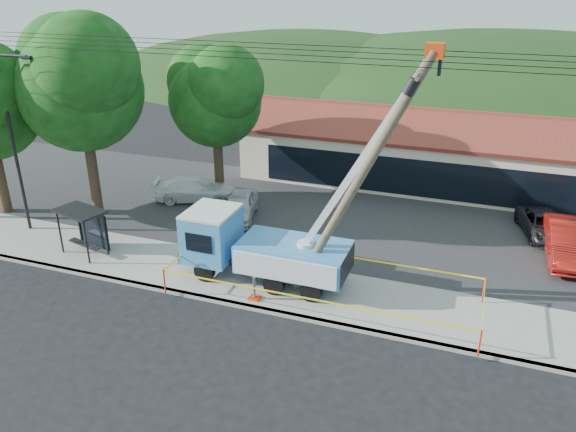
% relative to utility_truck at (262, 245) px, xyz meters
% --- Properties ---
extents(ground, '(120.00, 120.00, 0.00)m').
position_rel_utility_truck_xyz_m(ground, '(0.71, -4.34, -1.73)').
color(ground, black).
rests_on(ground, ground).
extents(curb, '(60.00, 0.25, 0.15)m').
position_rel_utility_truck_xyz_m(curb, '(0.71, -2.24, -1.66)').
color(curb, gray).
rests_on(curb, ground).
extents(sidewalk, '(60.00, 4.00, 0.15)m').
position_rel_utility_truck_xyz_m(sidewalk, '(0.71, -0.34, -1.66)').
color(sidewalk, gray).
rests_on(sidewalk, ground).
extents(parking_lot, '(60.00, 12.00, 0.10)m').
position_rel_utility_truck_xyz_m(parking_lot, '(0.71, 7.66, -1.68)').
color(parking_lot, '#28282B').
rests_on(parking_lot, ground).
extents(strip_mall, '(22.50, 8.53, 4.67)m').
position_rel_utility_truck_xyz_m(strip_mall, '(4.71, 15.64, 0.15)').
color(strip_mall, beige).
rests_on(strip_mall, ground).
extents(streetlight, '(2.13, 0.22, 9.00)m').
position_rel_utility_truck_xyz_m(streetlight, '(-13.08, 0.66, 3.57)').
color(streetlight, black).
rests_on(streetlight, ground).
extents(tree_west_near, '(7.56, 6.72, 10.80)m').
position_rel_utility_truck_xyz_m(tree_west_near, '(-11.29, 3.66, 5.79)').
color(tree_west_near, '#332316').
rests_on(tree_west_near, ground).
extents(tree_lot, '(6.30, 5.60, 8.94)m').
position_rel_utility_truck_xyz_m(tree_lot, '(-6.29, 8.66, 4.48)').
color(tree_lot, '#332316').
rests_on(tree_lot, ground).
extents(hill_west, '(78.40, 56.00, 28.00)m').
position_rel_utility_truck_xyz_m(hill_west, '(-14.29, 50.66, -1.73)').
color(hill_west, '#183413').
rests_on(hill_west, ground).
extents(hill_center, '(89.60, 64.00, 32.00)m').
position_rel_utility_truck_xyz_m(hill_center, '(10.71, 50.66, -1.73)').
color(hill_center, '#183413').
rests_on(hill_center, ground).
extents(utility_truck, '(10.14, 3.85, 10.11)m').
position_rel_utility_truck_xyz_m(utility_truck, '(0.00, 0.00, 0.00)').
color(utility_truck, black).
rests_on(utility_truck, ground).
extents(leaning_pole, '(5.03, 1.95, 10.01)m').
position_rel_utility_truck_xyz_m(leaning_pole, '(4.26, -0.32, 3.85)').
color(leaning_pole, '#4F4333').
rests_on(leaning_pole, ground).
extents(bus_shelter, '(2.59, 1.95, 2.23)m').
position_rel_utility_truck_xyz_m(bus_shelter, '(-8.71, -0.54, 0.03)').
color(bus_shelter, black).
rests_on(bus_shelter, ground).
extents(caution_tape, '(12.42, 3.83, 1.11)m').
position_rel_utility_truck_xyz_m(caution_tape, '(2.91, -0.70, -0.76)').
color(caution_tape, red).
rests_on(caution_tape, ground).
extents(car_silver, '(2.68, 4.42, 1.41)m').
position_rel_utility_truck_xyz_m(car_silver, '(-3.63, 5.69, -1.73)').
color(car_silver, '#B9BCC1').
rests_on(car_silver, ground).
extents(car_red, '(2.03, 5.18, 1.68)m').
position_rel_utility_truck_xyz_m(car_red, '(12.55, 6.63, -1.73)').
color(car_red, maroon).
rests_on(car_red, ground).
extents(car_white, '(5.12, 3.49, 1.38)m').
position_rel_utility_truck_xyz_m(car_white, '(-7.14, 7.18, -1.73)').
color(car_white, white).
rests_on(car_white, ground).
extents(car_dark, '(2.90, 4.57, 1.17)m').
position_rel_utility_truck_xyz_m(car_dark, '(11.71, 8.86, -1.73)').
color(car_dark, black).
rests_on(car_dark, ground).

